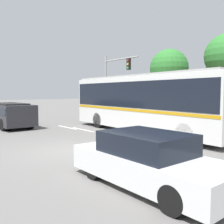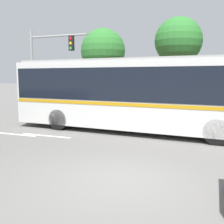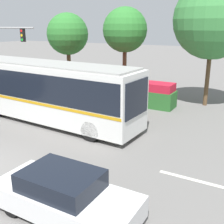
{
  "view_description": "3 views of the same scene",
  "coord_description": "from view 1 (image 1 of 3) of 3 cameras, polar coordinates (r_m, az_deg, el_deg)",
  "views": [
    {
      "loc": [
        9.04,
        -5.15,
        2.38
      ],
      "look_at": [
        -1.99,
        3.73,
        1.27
      ],
      "focal_mm": 41.2,
      "sensor_mm": 36.0,
      "label": 1
    },
    {
      "loc": [
        2.16,
        -6.14,
        2.58
      ],
      "look_at": [
        -1.94,
        4.55,
        1.04
      ],
      "focal_mm": 43.02,
      "sensor_mm": 36.0,
      "label": 2
    },
    {
      "loc": [
        9.27,
        -5.81,
        5.28
      ],
      "look_at": [
        3.75,
        3.95,
        1.8
      ],
      "focal_mm": 44.97,
      "sensor_mm": 36.0,
      "label": 3
    }
  ],
  "objects": [
    {
      "name": "street_tree_left",
      "position": [
        24.72,
        12.55,
        9.39
      ],
      "size": [
        3.54,
        3.54,
        6.34
      ],
      "color": "brown",
      "rests_on": "ground"
    },
    {
      "name": "flowering_hedge",
      "position": [
        19.48,
        20.12,
        -0.41
      ],
      "size": [
        10.11,
        1.42,
        1.65
      ],
      "color": "#286028",
      "rests_on": "ground"
    },
    {
      "name": "traffic_light_pole",
      "position": [
        22.46,
        0.19,
        7.64
      ],
      "size": [
        4.21,
        0.24,
        5.59
      ],
      "color": "gray",
      "rests_on": "ground"
    },
    {
      "name": "suv_left_lane",
      "position": [
        18.55,
        -21.77,
        -0.24
      ],
      "size": [
        4.78,
        2.06,
        1.63
      ],
      "rotation": [
        0.0,
        0.0,
        0.02
      ],
      "color": "#232328",
      "rests_on": "ground"
    },
    {
      "name": "ground_plane",
      "position": [
        10.67,
        -9.04,
        -8.46
      ],
      "size": [
        140.0,
        140.0,
        0.0
      ],
      "primitive_type": "plane",
      "color": "slate"
    },
    {
      "name": "city_bus",
      "position": [
        15.16,
        7.28,
        2.64
      ],
      "size": [
        11.44,
        3.08,
        3.35
      ],
      "rotation": [
        0.0,
        0.0,
        -0.05
      ],
      "color": "silver",
      "rests_on": "ground"
    },
    {
      "name": "sedan_foreground",
      "position": [
        6.66,
        8.15,
        -10.72
      ],
      "size": [
        4.39,
        1.83,
        1.35
      ],
      "rotation": [
        0.0,
        0.0,
        -0.0
      ],
      "color": "silver",
      "rests_on": "ground"
    },
    {
      "name": "lane_stripe_mid",
      "position": [
        17.49,
        -9.93,
        -3.39
      ],
      "size": [
        2.4,
        0.16,
        0.01
      ],
      "primitive_type": "cube",
      "color": "silver",
      "rests_on": "ground"
    },
    {
      "name": "lane_stripe_near",
      "position": [
        16.32,
        -6.5,
        -3.91
      ],
      "size": [
        2.4,
        0.16,
        0.01
      ],
      "primitive_type": "cube",
      "color": "silver",
      "rests_on": "ground"
    }
  ]
}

